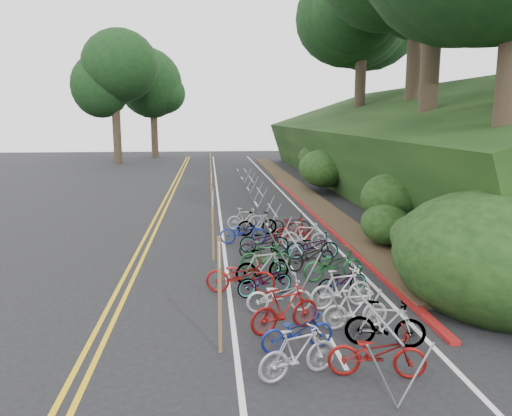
# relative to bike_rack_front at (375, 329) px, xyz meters

# --- Properties ---
(ground) EXTENTS (120.00, 120.00, 0.00)m
(ground) POSITION_rel_bike_rack_front_xyz_m (-3.58, 2.89, -0.88)
(ground) COLOR black
(ground) RESTS_ON ground
(road_markings) EXTENTS (7.47, 80.00, 0.01)m
(road_markings) POSITION_rel_bike_rack_front_xyz_m (-2.94, 12.99, -0.87)
(road_markings) COLOR gold
(road_markings) RESTS_ON ground
(red_curb) EXTENTS (0.25, 28.00, 0.10)m
(red_curb) POSITION_rel_bike_rack_front_xyz_m (2.12, 14.89, -0.83)
(red_curb) COLOR maroon
(red_curb) RESTS_ON ground
(embankment) EXTENTS (14.30, 48.14, 9.11)m
(embankment) POSITION_rel_bike_rack_front_xyz_m (9.38, 21.93, 1.69)
(embankment) COLOR black
(embankment) RESTS_ON ground
(bike_rack_front) EXTENTS (1.17, 2.76, 1.22)m
(bike_rack_front) POSITION_rel_bike_rack_front_xyz_m (0.00, 0.00, 0.00)
(bike_rack_front) COLOR gray
(bike_rack_front) RESTS_ON ground
(bike_racks_rest) EXTENTS (1.14, 23.00, 1.17)m
(bike_racks_rest) POSITION_rel_bike_rack_front_xyz_m (-0.58, 15.89, -0.02)
(bike_racks_rest) COLOR gray
(bike_racks_rest) RESTS_ON ground
(signpost_near) EXTENTS (0.08, 0.40, 2.49)m
(signpost_near) POSITION_rel_bike_rack_front_xyz_m (-2.90, 1.09, 0.55)
(signpost_near) COLOR brown
(signpost_near) RESTS_ON ground
(signposts_rest) EXTENTS (0.08, 18.40, 2.50)m
(signposts_rest) POSITION_rel_bike_rack_front_xyz_m (-2.98, 16.89, 0.55)
(signposts_rest) COLOR brown
(signposts_rest) RESTS_ON ground
(bike_front) EXTENTS (1.08, 2.06, 1.03)m
(bike_front) POSITION_rel_bike_rack_front_xyz_m (-2.26, 4.57, -0.36)
(bike_front) COLOR maroon
(bike_front) RESTS_ON ground
(bike_valet) EXTENTS (3.19, 14.51, 1.06)m
(bike_valet) POSITION_rel_bike_rack_front_xyz_m (-0.56, 5.79, -0.40)
(bike_valet) COLOR #9E9EA3
(bike_valet) RESTS_ON ground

